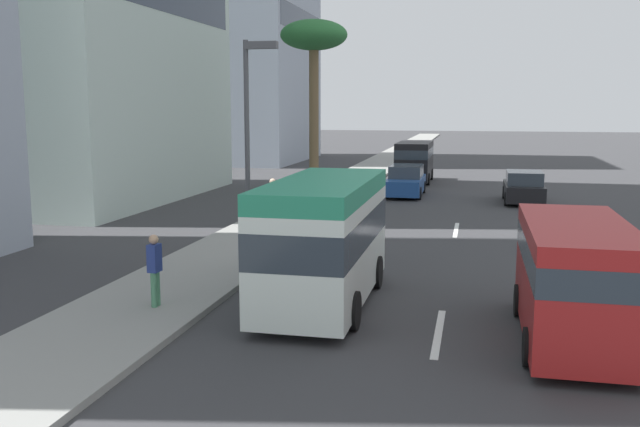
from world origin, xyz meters
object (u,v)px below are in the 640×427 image
minibus_second (324,237)px  van_third (415,159)px  van_fourth (576,274)px  pedestrian_mid_block (287,205)px  pedestrian_by_tree (155,267)px  car_lead (524,188)px  car_fifth (406,181)px  palm_tree (314,43)px  street_lamp (251,128)px  pedestrian_near_lamp (273,199)px

minibus_second → van_third: (27.45, 0.26, -0.22)m
van_fourth → pedestrian_mid_block: 12.99m
pedestrian_by_tree → car_lead: bearing=-20.2°
van_third → car_fifth: bearing=1.2°
pedestrian_mid_block → palm_tree: size_ratio=0.20×
minibus_second → pedestrian_mid_block: bearing=-158.9°
car_lead → palm_tree: palm_tree is taller
pedestrian_by_tree → street_lamp: street_lamp is taller
pedestrian_near_lamp → street_lamp: 7.43m
minibus_second → palm_tree: bearing=-166.2°
minibus_second → van_fourth: bearing=74.2°
car_fifth → palm_tree: (-0.53, 4.86, 7.18)m
pedestrian_mid_block → pedestrian_by_tree: (-9.71, 0.47, -0.09)m
minibus_second → palm_tree: 21.82m
pedestrian_near_lamp → pedestrian_mid_block: size_ratio=1.00×
pedestrian_by_tree → van_fourth: bearing=-86.1°
car_fifth → pedestrian_mid_block: bearing=-13.5°
pedestrian_mid_block → palm_tree: (12.10, 1.83, 6.78)m
car_lead → pedestrian_near_lamp: bearing=135.0°
pedestrian_near_lamp → street_lamp: street_lamp is taller
car_lead → palm_tree: 12.98m
street_lamp → pedestrian_by_tree: bearing=167.9°
pedestrian_near_lamp → street_lamp: size_ratio=0.29×
van_third → palm_tree: bearing=-33.4°
van_fourth → pedestrian_near_lamp: bearing=40.8°
car_lead → pedestrian_mid_block: 14.28m
pedestrian_near_lamp → pedestrian_by_tree: bearing=37.0°
minibus_second → car_fifth: bearing=-179.7°
van_third → van_fourth: 29.54m
van_fourth → street_lamp: bearing=62.0°
pedestrian_by_tree → minibus_second: bearing=-63.2°
van_third → palm_tree: size_ratio=0.58×
van_third → van_fourth: bearing=11.1°
pedestrian_by_tree → car_fifth: bearing=-4.8°
car_lead → pedestrian_mid_block: (-11.14, 8.93, 0.42)m
van_third → pedestrian_mid_block: van_third is taller
pedestrian_near_lamp → street_lamp: bearing=46.3°
palm_tree → car_lead: bearing=-95.1°
minibus_second → van_fourth: (-1.54, -5.45, -0.25)m
pedestrian_by_tree → palm_tree: size_ratio=0.19×
car_fifth → minibus_second: bearing=0.3°
minibus_second → pedestrian_by_tree: bearing=-67.3°
car_fifth → pedestrian_by_tree: size_ratio=2.73×
street_lamp → palm_tree: bearing=7.4°
minibus_second → pedestrian_near_lamp: bearing=-156.7°
car_fifth → street_lamp: (-18.02, 2.58, 3.34)m
pedestrian_near_lamp → van_third: bearing=-157.4°
pedestrian_mid_block → car_fifth: bearing=-35.3°
minibus_second → pedestrian_mid_block: minibus_second is taller
palm_tree → van_third: bearing=-33.4°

